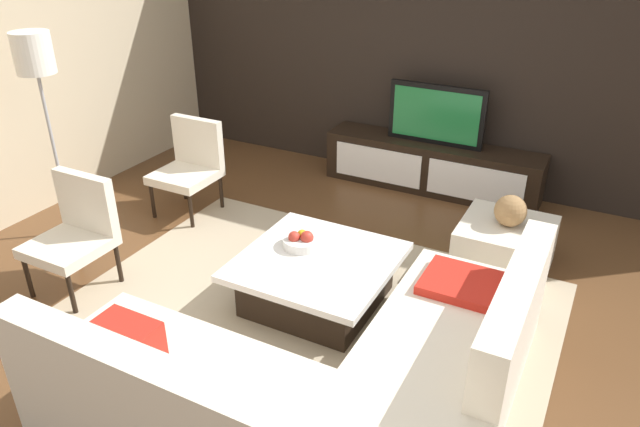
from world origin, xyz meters
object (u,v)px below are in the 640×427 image
accent_chair_near (77,228)px  decorative_ball (510,211)px  coffee_table (317,279)px  media_console (431,166)px  television (436,115)px  floor_lamp (37,69)px  sectional_couch (328,388)px  ottoman (504,247)px  fruit_bowl (302,241)px  accent_chair_far (191,162)px

accent_chair_near → decorative_ball: accent_chair_near is taller
coffee_table → media_console: bearing=87.5°
television → coffee_table: (-0.10, -2.30, -0.59)m
floor_lamp → decorative_ball: size_ratio=7.10×
sectional_couch → television: bearing=98.6°
media_console → accent_chair_near: 3.41m
ottoman → fruit_bowl: bearing=-141.9°
floor_lamp → fruit_bowl: bearing=4.8°
media_console → fruit_bowl: 2.22m
fruit_bowl → decorative_ball: size_ratio=1.13×
fruit_bowl → accent_chair_far: (-1.58, 0.72, 0.06)m
ottoman → media_console: bearing=129.8°
television → sectional_couch: size_ratio=0.40×
floor_lamp → coffee_table: bearing=2.1°
ottoman → accent_chair_far: size_ratio=0.80×
sectional_couch → accent_chair_far: 2.99m
fruit_bowl → media_console: bearing=82.8°
media_console → fruit_bowl: (-0.28, -2.20, 0.18)m
coffee_table → accent_chair_near: 1.82m
media_console → ottoman: 1.56m
coffee_table → fruit_bowl: 0.30m
coffee_table → ottoman: 1.55m
sectional_couch → ottoman: (0.50, 2.10, -0.08)m
floor_lamp → television: bearing=43.3°
accent_chair_near → decorative_ball: size_ratio=3.52×
coffee_table → accent_chair_near: bearing=-160.6°
television → decorative_ball: 1.58m
accent_chair_near → fruit_bowl: 1.67m
sectional_couch → fruit_bowl: bearing=125.2°
floor_lamp → fruit_bowl: size_ratio=6.27×
accent_chair_far → floor_lamp: bearing=-134.4°
ottoman → accent_chair_far: accent_chair_far is taller
television → decorative_ball: (1.00, -1.20, -0.27)m
accent_chair_near → fruit_bowl: accent_chair_near is taller
fruit_bowl → ottoman: bearing=38.1°
floor_lamp → decorative_ball: 3.84m
ottoman → decorative_ball: bearing=0.0°
coffee_table → floor_lamp: (-2.43, -0.09, 1.27)m
coffee_table → decorative_ball: size_ratio=4.30×
sectional_couch → accent_chair_near: size_ratio=2.73×
media_console → ottoman: size_ratio=3.11×
sectional_couch → coffee_table: size_ratio=2.24×
ottoman → decorative_ball: size_ratio=2.83×
fruit_bowl → accent_chair_near: bearing=-155.5°
media_console → sectional_couch: (0.50, -3.30, 0.03)m
sectional_couch → coffee_table: 1.18m
ottoman → decorative_ball: decorative_ball is taller
television → ottoman: (1.00, -1.20, -0.59)m
media_console → ottoman: (1.00, -1.20, -0.05)m
media_console → fruit_bowl: size_ratio=7.78×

